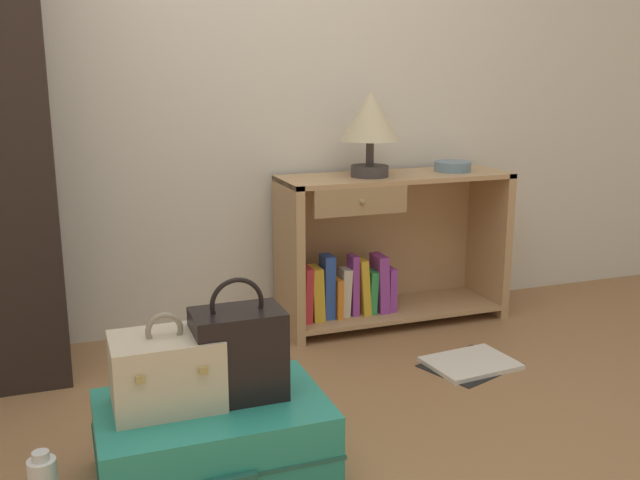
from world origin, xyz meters
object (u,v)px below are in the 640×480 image
at_px(bowl, 453,166).
at_px(train_case, 167,371).
at_px(bookshelf, 382,251).
at_px(handbag, 238,353).
at_px(open_book_on_floor, 471,364).
at_px(table_lamp, 370,121).
at_px(suitcase_large, 213,441).

relative_size(bowl, train_case, 0.56).
bearing_deg(bookshelf, handbag, -131.95).
height_order(train_case, open_book_on_floor, train_case).
bearing_deg(open_book_on_floor, handbag, -157.71).
distance_m(table_lamp, train_case, 1.60).
relative_size(table_lamp, handbag, 1.04).
xyz_separation_m(bookshelf, train_case, (-1.16, -1.05, 0.00)).
bearing_deg(bookshelf, bowl, -2.42).
bearing_deg(handbag, train_case, 176.59).
relative_size(train_case, open_book_on_floor, 0.70).
bearing_deg(bowl, table_lamp, -177.25).
height_order(suitcase_large, handbag, handbag).
bearing_deg(bowl, bookshelf, 177.58).
distance_m(table_lamp, open_book_on_floor, 1.13).
height_order(table_lamp, bowl, table_lamp).
relative_size(bookshelf, train_case, 3.53).
distance_m(bowl, open_book_on_floor, 0.97).
bearing_deg(open_book_on_floor, train_case, -161.54).
relative_size(table_lamp, bowl, 2.21).
bearing_deg(suitcase_large, handbag, 11.15).
distance_m(bookshelf, suitcase_large, 1.51).
bearing_deg(bookshelf, train_case, -137.90).
bearing_deg(train_case, suitcase_large, -13.63).
xyz_separation_m(train_case, handbag, (0.21, -0.01, 0.03)).
bearing_deg(train_case, bookshelf, 42.10).
bearing_deg(suitcase_large, train_case, 166.37).
height_order(suitcase_large, train_case, train_case).
xyz_separation_m(bookshelf, suitcase_large, (-1.04, -1.08, -0.22)).
height_order(bowl, open_book_on_floor, bowl).
bearing_deg(bookshelf, open_book_on_floor, -79.39).
relative_size(bookshelf, table_lamp, 2.84).
height_order(bookshelf, bowl, bowl).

